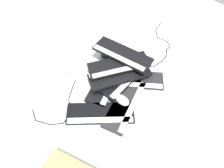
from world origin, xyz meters
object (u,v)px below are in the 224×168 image
at_px(keyboard_2, 100,114).
at_px(mouse_1, 122,100).
at_px(mouse_3, 101,79).
at_px(keyboard_0, 133,80).
at_px(keyboard_3, 125,104).
at_px(mouse_4, 107,55).
at_px(keyboard_7, 122,54).
at_px(mouse_2, 66,69).
at_px(mouse_0, 102,83).
at_px(keyboard_4, 125,76).
at_px(keyboard_1, 107,80).
at_px(keyboard_6, 119,65).
at_px(keyboard_5, 120,75).

relative_size(keyboard_2, mouse_1, 3.80).
xyz_separation_m(mouse_1, mouse_3, (0.03, 0.22, 0.00)).
distance_m(mouse_1, mouse_3, 0.23).
bearing_deg(keyboard_0, keyboard_3, -153.88).
xyz_separation_m(keyboard_2, mouse_1, (0.16, -0.05, 0.04)).
height_order(mouse_3, mouse_4, mouse_3).
distance_m(keyboard_2, mouse_3, 0.26).
bearing_deg(keyboard_7, keyboard_0, -106.98).
bearing_deg(mouse_2, mouse_0, -168.05).
bearing_deg(keyboard_0, keyboard_4, 123.32).
bearing_deg(keyboard_2, mouse_2, 80.15).
xyz_separation_m(keyboard_3, mouse_0, (-0.00, 0.21, 0.04)).
distance_m(keyboard_2, keyboard_7, 0.46).
distance_m(keyboard_3, keyboard_7, 0.37).
distance_m(keyboard_1, keyboard_6, 0.14).
height_order(keyboard_3, keyboard_6, keyboard_6).
bearing_deg(mouse_3, keyboard_1, 47.84).
bearing_deg(keyboard_6, mouse_2, 128.52).
bearing_deg(keyboard_4, keyboard_7, 52.02).
bearing_deg(mouse_3, keyboard_4, 37.41).
bearing_deg(mouse_4, keyboard_3, 92.48).
bearing_deg(mouse_4, keyboard_4, 105.99).
xyz_separation_m(mouse_2, mouse_4, (0.32, -0.13, 0.00)).
height_order(keyboard_0, keyboard_7, keyboard_7).
height_order(keyboard_5, keyboard_6, keyboard_6).
bearing_deg(mouse_0, mouse_3, -49.20).
bearing_deg(keyboard_3, keyboard_2, 157.90).
xyz_separation_m(keyboard_1, mouse_1, (-0.07, -0.21, 0.04)).
distance_m(keyboard_7, mouse_0, 0.26).
xyz_separation_m(mouse_0, mouse_2, (-0.08, 0.31, -0.03)).
relative_size(keyboard_5, mouse_3, 4.19).
relative_size(keyboard_3, keyboard_5, 1.01).
bearing_deg(mouse_4, mouse_3, 68.02).
height_order(keyboard_0, keyboard_2, same).
height_order(keyboard_2, keyboard_7, keyboard_7).
distance_m(keyboard_4, mouse_4, 0.27).
distance_m(keyboard_5, mouse_1, 0.20).
relative_size(keyboard_4, keyboard_5, 0.97).
bearing_deg(keyboard_0, mouse_0, 148.45).
bearing_deg(keyboard_5, keyboard_2, -161.38).
bearing_deg(keyboard_6, keyboard_7, 27.88).
height_order(keyboard_6, mouse_4, keyboard_6).
bearing_deg(keyboard_3, keyboard_1, 76.49).
xyz_separation_m(keyboard_0, mouse_3, (-0.17, 0.15, 0.04)).
distance_m(keyboard_1, mouse_1, 0.22).
bearing_deg(mouse_0, keyboard_7, -97.91).
height_order(keyboard_4, keyboard_5, keyboard_5).
xyz_separation_m(keyboard_0, mouse_1, (-0.20, -0.07, 0.04)).
distance_m(mouse_1, mouse_4, 0.45).
height_order(keyboard_3, mouse_1, mouse_1).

